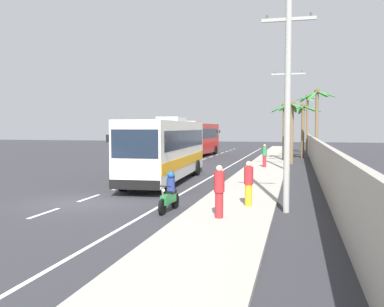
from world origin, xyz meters
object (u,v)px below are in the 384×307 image
at_px(motorcycle_beside_bus, 169,195).
at_px(pedestrian_far_walk, 265,155).
at_px(coach_bus_far_lane, 196,138).
at_px(palm_fourth, 317,109).
at_px(palm_second, 303,119).
at_px(pedestrian_midwalk, 219,190).
at_px(palm_third, 284,118).
at_px(pedestrian_near_kerb, 249,183).
at_px(palm_farthest, 307,111).
at_px(utility_pole_mid, 288,111).
at_px(utility_pole_nearest, 288,91).
at_px(palm_nearest, 292,120).
at_px(coach_bus_foreground, 166,148).

xyz_separation_m(motorcycle_beside_bus, pedestrian_far_walk, (2.28, 17.73, 0.44)).
relative_size(coach_bus_far_lane, palm_fourth, 1.74).
relative_size(pedestrian_far_walk, palm_second, 0.31).
bearing_deg(pedestrian_midwalk, motorcycle_beside_bus, 61.65).
bearing_deg(palm_third, motorcycle_beside_bus, -97.68).
bearing_deg(pedestrian_near_kerb, palm_third, -126.27).
height_order(pedestrian_far_walk, palm_fourth, palm_fourth).
height_order(coach_bus_far_lane, palm_second, palm_second).
relative_size(motorcycle_beside_bus, palm_farthest, 0.27).
xyz_separation_m(motorcycle_beside_bus, utility_pole_mid, (4.04, 15.87, 3.76)).
bearing_deg(pedestrian_midwalk, pedestrian_near_kerb, -14.19).
height_order(utility_pole_mid, palm_fourth, utility_pole_mid).
relative_size(coach_bus_far_lane, pedestrian_midwalk, 6.67).
distance_m(motorcycle_beside_bus, pedestrian_midwalk, 2.57).
height_order(pedestrian_far_walk, utility_pole_mid, utility_pole_mid).
distance_m(utility_pole_nearest, palm_nearest, 21.66).
xyz_separation_m(coach_bus_far_lane, utility_pole_mid, (10.16, -13.97, 2.36)).
bearing_deg(coach_bus_foreground, pedestrian_far_walk, 60.90).
xyz_separation_m(pedestrian_near_kerb, palm_third, (0.61, 24.88, 3.04)).
bearing_deg(utility_pole_nearest, palm_second, 88.18).
height_order(motorcycle_beside_bus, palm_nearest, palm_nearest).
xyz_separation_m(pedestrian_midwalk, palm_farthest, (3.74, 40.48, 4.20)).
bearing_deg(coach_bus_far_lane, palm_farthest, 37.85).
relative_size(palm_nearest, palm_farthest, 0.76).
relative_size(pedestrian_far_walk, palm_farthest, 0.24).
relative_size(utility_pole_nearest, palm_third, 1.59).
bearing_deg(palm_third, pedestrian_far_walk, -98.45).
relative_size(coach_bus_foreground, utility_pole_nearest, 1.34).
bearing_deg(utility_pole_mid, palm_nearest, 88.21).
bearing_deg(utility_pole_mid, pedestrian_midwalk, -96.22).
bearing_deg(palm_farthest, palm_fourth, -87.29).
relative_size(pedestrian_far_walk, palm_nearest, 0.32).
bearing_deg(palm_fourth, utility_pole_nearest, -94.87).
distance_m(motorcycle_beside_bus, utility_pole_mid, 16.80).
bearing_deg(motorcycle_beside_bus, palm_third, 82.32).
height_order(pedestrian_far_walk, palm_nearest, palm_nearest).
distance_m(palm_nearest, palm_fourth, 4.56).
bearing_deg(palm_second, palm_nearest, -97.21).
relative_size(pedestrian_near_kerb, palm_third, 0.32).
bearing_deg(pedestrian_midwalk, utility_pole_nearest, -41.92).
relative_size(pedestrian_midwalk, utility_pole_mid, 0.21).
bearing_deg(pedestrian_midwalk, palm_fourth, -6.34).
distance_m(pedestrian_far_walk, utility_pole_mid, 4.19).
height_order(palm_fourth, palm_farthest, palm_farthest).
height_order(coach_bus_foreground, palm_nearest, palm_nearest).
xyz_separation_m(motorcycle_beside_bus, pedestrian_near_kerb, (2.90, 1.11, 0.44)).
relative_size(palm_second, palm_third, 1.03).
xyz_separation_m(pedestrian_midwalk, palm_nearest, (2.08, 23.86, 2.76)).
xyz_separation_m(utility_pole_mid, palm_fourth, (2.47, 10.49, 0.56)).
distance_m(palm_third, palm_farthest, 13.45).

